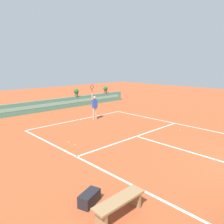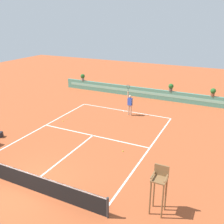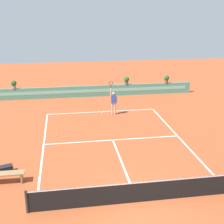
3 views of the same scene
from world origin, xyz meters
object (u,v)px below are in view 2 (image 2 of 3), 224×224
(tennis_ball_near_baseline, at_px, (63,121))
(tennis_ball_by_sideline, at_px, (67,119))
(potted_plant_far_left, at_px, (83,77))
(tennis_player, at_px, (130,103))
(tennis_ball_mid_court, at_px, (123,151))
(potted_plant_far_right, at_px, (213,92))
(potted_plant_right, at_px, (171,87))
(umpire_chair, at_px, (159,184))

(tennis_ball_near_baseline, distance_m, tennis_ball_by_sideline, 0.57)
(tennis_ball_near_baseline, relative_size, potted_plant_far_left, 0.09)
(tennis_player, xyz_separation_m, tennis_ball_mid_court, (1.96, -5.85, -1.02))
(tennis_player, height_order, potted_plant_far_left, tennis_player)
(potted_plant_far_right, bearing_deg, tennis_ball_by_sideline, -140.62)
(potted_plant_far_right, height_order, potted_plant_right, same)
(tennis_player, bearing_deg, potted_plant_far_left, 146.12)
(tennis_ball_near_baseline, xyz_separation_m, tennis_ball_mid_court, (6.17, -2.30, 0.00))
(tennis_ball_near_baseline, height_order, tennis_ball_mid_court, same)
(tennis_ball_by_sideline, xyz_separation_m, potted_plant_far_right, (10.07, 8.26, 1.38))
(tennis_player, height_order, potted_plant_far_right, tennis_player)
(umpire_chair, xyz_separation_m, tennis_ball_near_baseline, (-9.52, 6.30, -1.31))
(tennis_ball_near_baseline, height_order, potted_plant_right, potted_plant_right)
(tennis_ball_mid_court, distance_m, potted_plant_far_right, 11.88)
(tennis_ball_near_baseline, bearing_deg, tennis_ball_by_sideline, 88.03)
(tennis_player, height_order, tennis_ball_mid_court, tennis_player)
(tennis_ball_by_sideline, relative_size, potted_plant_far_left, 0.09)
(tennis_ball_near_baseline, bearing_deg, tennis_ball_mid_court, -20.45)
(tennis_ball_near_baseline, height_order, tennis_ball_by_sideline, same)
(potted_plant_far_right, relative_size, potted_plant_right, 1.00)
(umpire_chair, bearing_deg, potted_plant_far_left, 131.03)
(potted_plant_far_left, xyz_separation_m, potted_plant_right, (9.93, 0.00, 0.00))
(tennis_player, xyz_separation_m, potted_plant_far_left, (-7.86, 5.28, 0.36))
(potted_plant_right, bearing_deg, tennis_ball_mid_court, -90.58)
(tennis_player, relative_size, potted_plant_right, 3.57)
(umpire_chair, bearing_deg, potted_plant_right, 102.07)
(tennis_ball_mid_court, distance_m, tennis_ball_by_sideline, 6.78)
(tennis_player, xyz_separation_m, potted_plant_far_right, (5.87, 5.28, 0.36))
(tennis_ball_near_baseline, bearing_deg, potted_plant_far_right, 41.20)
(tennis_ball_mid_court, height_order, tennis_ball_by_sideline, same)
(umpire_chair, xyz_separation_m, potted_plant_right, (-3.23, 15.13, 0.07))
(tennis_ball_by_sideline, distance_m, potted_plant_far_right, 13.09)
(potted_plant_far_left, bearing_deg, tennis_ball_mid_court, -48.58)
(tennis_ball_mid_court, bearing_deg, potted_plant_far_left, 131.42)
(tennis_ball_near_baseline, bearing_deg, tennis_player, 40.15)
(potted_plant_far_left, relative_size, potted_plant_right, 1.00)
(tennis_player, height_order, tennis_ball_by_sideline, tennis_player)
(tennis_ball_near_baseline, distance_m, potted_plant_far_left, 9.65)
(tennis_ball_mid_court, relative_size, potted_plant_far_left, 0.09)
(tennis_ball_mid_court, relative_size, potted_plant_right, 0.09)
(tennis_ball_near_baseline, relative_size, potted_plant_right, 0.09)
(tennis_player, height_order, tennis_ball_near_baseline, tennis_player)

